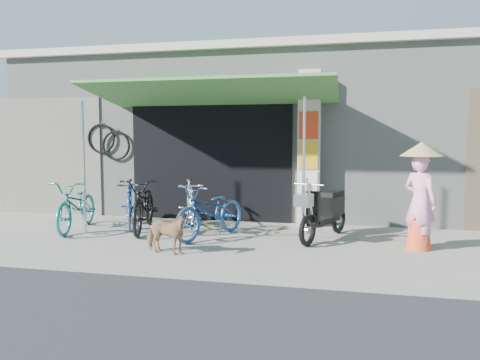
% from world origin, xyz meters
% --- Properties ---
extents(ground, '(80.00, 80.00, 0.00)m').
position_xyz_m(ground, '(0.00, 0.00, 0.00)').
color(ground, gray).
rests_on(ground, ground).
extents(bicycle_shop, '(12.30, 5.30, 3.66)m').
position_xyz_m(bicycle_shop, '(-0.00, 5.09, 1.83)').
color(bicycle_shop, gray).
rests_on(bicycle_shop, ground).
extents(shop_pillar, '(0.42, 0.44, 3.00)m').
position_xyz_m(shop_pillar, '(0.85, 2.45, 1.50)').
color(shop_pillar, '#BBB49F').
rests_on(shop_pillar, ground).
extents(awning, '(4.60, 1.88, 2.72)m').
position_xyz_m(awning, '(-0.90, 1.63, 2.51)').
color(awning, '#377233').
rests_on(awning, ground).
extents(neighbour_left, '(2.60, 0.06, 2.60)m').
position_xyz_m(neighbour_left, '(-5.00, 2.59, 1.30)').
color(neighbour_left, '#6B665B').
rests_on(neighbour_left, ground).
extents(bike_teal, '(0.96, 1.87, 0.94)m').
position_xyz_m(bike_teal, '(-3.30, 0.98, 0.47)').
color(bike_teal, '#1C8079').
rests_on(bike_teal, ground).
extents(bike_blue, '(1.04, 1.55, 0.91)m').
position_xyz_m(bike_blue, '(-2.48, 1.47, 0.46)').
color(bike_blue, navy).
rests_on(bike_blue, ground).
extents(bike_black, '(1.11, 1.98, 0.99)m').
position_xyz_m(bike_black, '(-2.06, 1.20, 0.49)').
color(bike_black, black).
rests_on(bike_black, ground).
extents(bike_silver, '(1.01, 1.59, 0.93)m').
position_xyz_m(bike_silver, '(-1.28, 1.54, 0.46)').
color(bike_silver, silver).
rests_on(bike_silver, ground).
extents(bike_navy, '(1.25, 1.88, 0.93)m').
position_xyz_m(bike_navy, '(-0.69, 0.90, 0.47)').
color(bike_navy, '#1D4A89').
rests_on(bike_navy, ground).
extents(street_dog, '(0.79, 0.47, 0.63)m').
position_xyz_m(street_dog, '(-1.02, -0.34, 0.31)').
color(street_dog, tan).
rests_on(street_dog, ground).
extents(moped, '(0.82, 1.69, 1.00)m').
position_xyz_m(moped, '(1.23, 1.24, 0.45)').
color(moped, black).
rests_on(moped, ground).
extents(nun, '(0.64, 0.64, 1.66)m').
position_xyz_m(nun, '(2.67, 0.81, 0.83)').
color(nun, pink).
rests_on(nun, ground).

